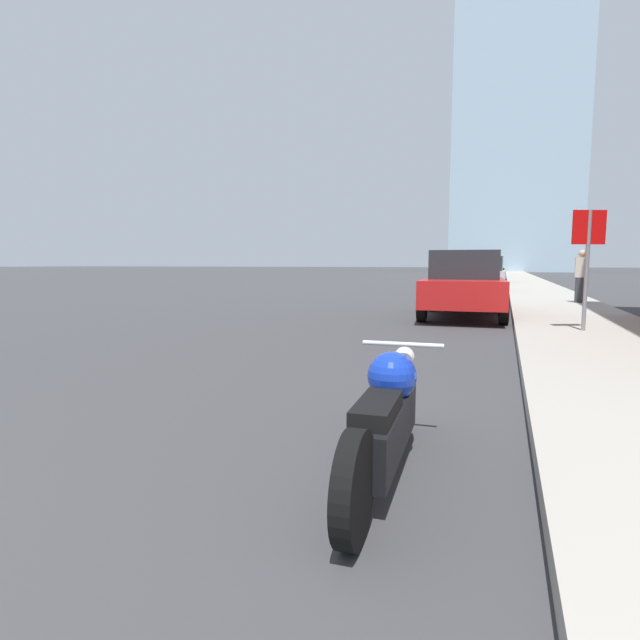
% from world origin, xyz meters
% --- Properties ---
extents(sidewalk, '(2.68, 240.00, 0.15)m').
position_xyz_m(sidewalk, '(5.55, 40.00, 0.07)').
color(sidewalk, '#9E998E').
rests_on(sidewalk, ground_plane).
extents(distant_tower, '(20.27, 20.27, 55.39)m').
position_xyz_m(distant_tower, '(5.27, 96.71, 27.69)').
color(distant_tower, '#9EB7CC').
rests_on(distant_tower, ground_plane).
extents(motorcycle, '(0.62, 2.25, 0.76)m').
position_xyz_m(motorcycle, '(3.30, 4.21, 0.37)').
color(motorcycle, black).
rests_on(motorcycle, ground_plane).
extents(parked_car_red, '(2.16, 4.66, 1.66)m').
position_xyz_m(parked_car_red, '(3.04, 14.20, 0.84)').
color(parked_car_red, red).
rests_on(parked_car_red, ground_plane).
extents(parked_car_silver, '(1.87, 4.30, 1.68)m').
position_xyz_m(parked_car_silver, '(3.19, 24.78, 0.84)').
color(parked_car_silver, '#BCBCC1').
rests_on(parked_car_silver, ground_plane).
extents(parked_car_black, '(1.98, 4.02, 1.70)m').
position_xyz_m(parked_car_black, '(3.05, 36.34, 0.86)').
color(parked_car_black, black).
rests_on(parked_car_black, ground_plane).
extents(parked_car_yellow, '(2.05, 4.34, 1.69)m').
position_xyz_m(parked_car_yellow, '(3.05, 46.77, 0.85)').
color(parked_car_yellow, gold).
rests_on(parked_car_yellow, ground_plane).
extents(stop_sign, '(0.57, 0.26, 2.14)m').
position_xyz_m(stop_sign, '(5.36, 11.15, 1.61)').
color(stop_sign, slate).
rests_on(stop_sign, sidewalk).
extents(pedestrian, '(0.36, 0.23, 1.62)m').
position_xyz_m(pedestrian, '(6.22, 18.37, 0.97)').
color(pedestrian, '#38383D').
rests_on(pedestrian, sidewalk).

